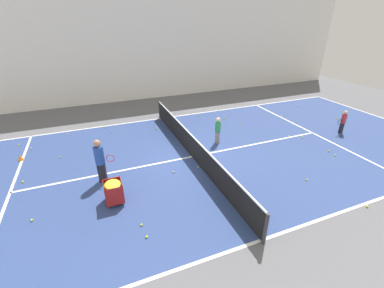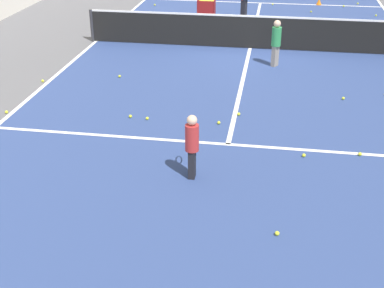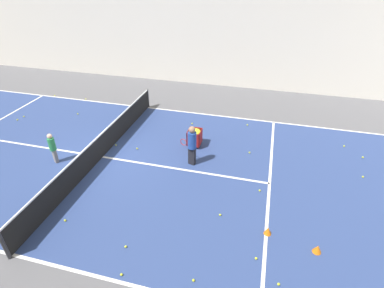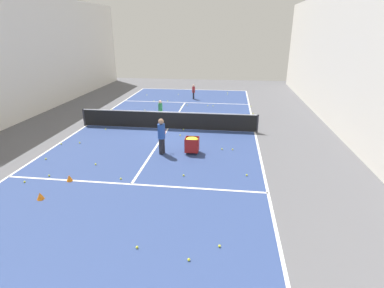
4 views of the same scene
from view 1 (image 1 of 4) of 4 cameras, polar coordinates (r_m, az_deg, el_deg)
The scene contains 42 objects.
ground_plane at distance 10.84m, azimuth -0.00°, elevation -2.85°, with size 36.58×36.58×0.00m, color #5B5B60.
court_playing_area at distance 10.83m, azimuth -0.00°, elevation -2.84°, with size 9.74×24.01×0.00m.
line_baseline_near at distance 18.61m, azimuth 36.87°, elevation 4.54°, with size 9.74×0.10×0.00m, color white.
line_sideline_left at distance 7.47m, azimuth 15.06°, elevation -19.97°, with size 0.10×24.01×0.00m, color white.
line_sideline_right at distance 15.05m, azimuth -7.00°, elevation 5.66°, with size 0.10×24.01×0.00m, color white.
line_service_near at distance 14.41m, azimuth 25.17°, elevation 2.27°, with size 9.74×0.10×0.00m, color white.
line_service_far at distance 10.69m, azimuth -35.43°, elevation -8.81°, with size 9.74×0.10×0.00m, color white.
line_centre_service at distance 10.83m, azimuth -0.00°, elevation -2.82°, with size 0.10×13.21×0.00m, color white.
hall_enclosure_right at distance 18.40m, azimuth -11.62°, elevation 21.15°, with size 0.15×32.88×7.49m.
tennis_net at distance 10.59m, azimuth -0.00°, elevation -0.40°, with size 10.04×0.10×1.00m.
player_near_baseline at distance 14.89m, azimuth 30.59°, elevation 4.57°, with size 0.23×0.56×1.17m.
coach_at_net at distance 9.36m, azimuth -19.80°, elevation -3.03°, with size 0.41×0.69×1.65m.
child_midcourt at distance 11.75m, azimuth 5.76°, elevation 3.40°, with size 0.35×0.35×1.27m.
ball_cart at distance 8.43m, azimuth -17.12°, elevation -9.40°, with size 0.61×0.55×0.75m.
training_cone_0 at distance 12.65m, azimuth -33.83°, elevation -2.53°, with size 0.22×0.22×0.25m, color orange.
tennis_ball_0 at distance 7.38m, azimuth -10.03°, elevation -19.64°, with size 0.07×0.07×0.07m, color yellow.
tennis_ball_2 at distance 7.72m, azimuth -11.16°, elevation -17.20°, with size 0.07×0.07×0.07m, color yellow.
tennis_ball_4 at distance 13.70m, azimuth -17.41°, elevation 2.59°, with size 0.07×0.07×0.07m, color yellow.
tennis_ball_5 at distance 12.70m, azimuth 28.10°, elevation -1.39°, with size 0.07×0.07×0.07m, color yellow.
tennis_ball_6 at distance 16.25m, azimuth 5.85°, elevation 7.43°, with size 0.07×0.07×0.07m, color yellow.
tennis_ball_7 at distance 14.45m, azimuth -18.84°, elevation 3.62°, with size 0.07×0.07×0.07m, color yellow.
tennis_ball_8 at distance 12.09m, azimuth -27.34°, elevation -2.56°, with size 0.07×0.07×0.07m, color yellow.
tennis_ball_9 at distance 12.45m, azimuth 29.22°, elevation -2.19°, with size 0.07×0.07×0.07m, color yellow.
tennis_ball_10 at distance 13.58m, azimuth 23.33°, elevation 1.37°, with size 0.07×0.07×0.07m, color yellow.
tennis_ball_11 at distance 17.06m, azimuth 29.48°, elevation 5.00°, with size 0.07×0.07×0.07m, color yellow.
tennis_ball_15 at distance 9.81m, azimuth 34.39°, elevation -11.37°, with size 0.07×0.07×0.07m, color yellow.
tennis_ball_19 at distance 13.60m, azimuth -7.96°, elevation 3.42°, with size 0.07×0.07×0.07m, color yellow.
tennis_ball_20 at distance 13.48m, azimuth 20.64°, elevation 1.67°, with size 0.07×0.07×0.07m, color yellow.
tennis_ball_21 at distance 14.22m, azimuth -25.91°, elevation 1.94°, with size 0.07×0.07×0.07m, color yellow.
tennis_ball_22 at distance 14.40m, azimuth 10.65°, elevation 4.55°, with size 0.07×0.07×0.07m, color yellow.
tennis_ball_23 at distance 18.40m, azimuth 22.36°, elevation 7.85°, with size 0.07×0.07×0.07m, color yellow.
tennis_ball_25 at distance 14.17m, azimuth -34.10°, elevation -0.16°, with size 0.07×0.07×0.07m, color yellow.
tennis_ball_26 at distance 13.49m, azimuth -32.09°, elevation -0.82°, with size 0.07×0.07×0.07m, color yellow.
tennis_ball_27 at distance 14.99m, azimuth 7.19°, elevation 5.70°, with size 0.07×0.07×0.07m, color yellow.
tennis_ball_29 at distance 9.78m, azimuth -4.15°, elevation -6.22°, with size 0.07×0.07×0.07m, color yellow.
tennis_ball_31 at distance 10.20m, azimuth 24.15°, elevation -7.25°, with size 0.07×0.07×0.07m, color yellow.
tennis_ball_32 at distance 11.02m, azimuth -33.43°, elevation -7.01°, with size 0.07×0.07×0.07m, color yellow.
tennis_ball_33 at distance 9.01m, azimuth -32.03°, elevation -14.15°, with size 0.07×0.07×0.07m, color yellow.
tennis_ball_35 at distance 15.36m, azimuth 1.53°, elevation 6.42°, with size 0.07×0.07×0.07m, color yellow.
tennis_ball_36 at distance 16.07m, azimuth 19.20°, elevation 5.85°, with size 0.07×0.07×0.07m, color yellow.
tennis_ball_37 at distance 10.05m, azimuth 1.30°, elevation -5.15°, with size 0.07×0.07×0.07m, color yellow.
tennis_ball_38 at distance 15.51m, azimuth 22.22°, elevation 4.61°, with size 0.07×0.07×0.07m, color yellow.
Camera 1 is at (-8.76, 3.54, 5.31)m, focal length 24.00 mm.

